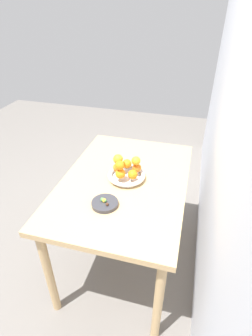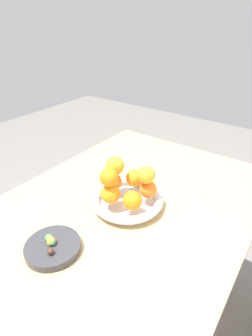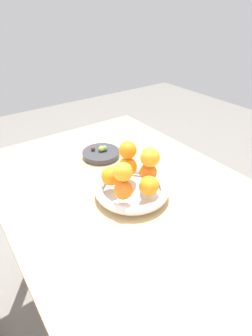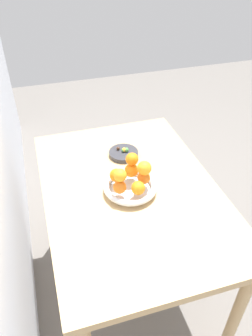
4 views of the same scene
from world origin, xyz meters
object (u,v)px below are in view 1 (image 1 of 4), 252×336
Objects in this scene: orange_6 at (120,165)px; candy_ball_2 at (104,200)px; candy_dish at (105,203)px; orange_3 at (127,164)px; candy_ball_1 at (104,201)px; candy_ball_4 at (102,200)px; candy_ball_5 at (107,204)px; fruit_bowl at (127,176)px; candy_ball_3 at (105,201)px; candy_ball_0 at (104,201)px; dining_table at (124,191)px; orange_2 at (137,168)px; orange_7 at (118,159)px; orange_0 at (120,174)px; orange_5 at (136,161)px; orange_1 at (133,175)px; orange_4 at (118,168)px.

candy_ball_2 is at bearing -7.20° from orange_6.
candy_dish is 0.34m from orange_3.
candy_dish is 9.50× the size of candy_ball_1.
candy_ball_4 is (-0.00, -0.01, -0.00)m from candy_ball_2.
fruit_bowl is at bearing 174.66° from candy_ball_5.
candy_ball_4 reaches higher than fruit_bowl.
candy_ball_0 is at bearing -86.26° from candy_ball_3.
fruit_bowl is at bearing 169.07° from candy_ball_2.
candy_ball_3 is (-0.00, 0.00, 0.00)m from candy_ball_0.
orange_6 is (0.04, -0.02, 0.22)m from dining_table.
candy_ball_5 is (0.36, -0.01, -0.04)m from orange_3.
orange_2 is 0.32m from candy_ball_3.
dining_table is 0.22m from orange_7.
candy_ball_2 is (0.21, -0.03, -0.04)m from orange_0.
orange_5 reaches higher than candy_ball_2.
candy_ball_1 is (0.00, -0.00, 0.02)m from candy_dish.
orange_1 is 1.04× the size of orange_6.
orange_5 is 0.98× the size of orange_6.
candy_ball_5 is (0.32, -0.08, -0.09)m from orange_5.
candy_dish is at bearing 97.67° from candy_ball_0.
orange_5 is at bearing 61.23° from orange_3.
orange_7 is 0.30m from candy_ball_3.
candy_dish is 0.33m from orange_5.
candy_ball_1 is 0.93× the size of candy_ball_5.
orange_1 is at bearing 156.44° from candy_dish.
candy_ball_0 is at bearing -7.29° from orange_6.
orange_0 is at bearing 172.29° from candy_ball_0.
orange_5 is at bearing 100.84° from orange_4.
orange_7 reaches higher than candy_ball_4.
orange_4 reaches higher than fruit_bowl.
candy_ball_0 reaches higher than candy_ball_5.
candy_ball_1 is at bearing -5.14° from candy_ball_2.
candy_dish is 0.04m from candy_ball_5.
candy_ball_3 is (0.25, -0.04, 0.12)m from dining_table.
candy_ball_2 is (-0.00, 0.00, 0.00)m from candy_ball_0.
candy_ball_1 is 0.01m from candy_ball_4.
fruit_bowl is at bearing -63.02° from orange_5.
orange_3 is (-0.08, -0.01, 0.16)m from dining_table.
candy_ball_3 is at bearing -18.62° from orange_5.
candy_dish is 0.28m from orange_4.
fruit_bowl is at bearing 169.66° from candy_dish.
candy_ball_2 is (0.21, -0.03, -0.10)m from orange_6.
candy_dish is at bearing 140.99° from candy_ball_1.
candy_ball_2 is (0.23, -0.10, -0.04)m from orange_1.
orange_1 reaches higher than candy_dish.
candy_dish reaches higher than dining_table.
orange_4 is 1.00× the size of orange_6.
orange_6 reaches higher than orange_5.
candy_ball_2 is (0.33, -0.04, -0.04)m from orange_3.
orange_0 reaches higher than dining_table.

